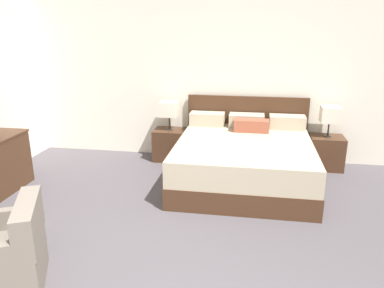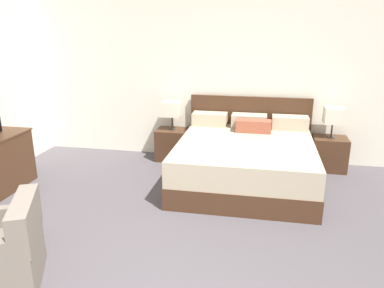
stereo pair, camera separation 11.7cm
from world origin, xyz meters
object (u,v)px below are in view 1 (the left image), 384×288
at_px(bed, 244,159).
at_px(table_lamp_right, 330,115).
at_px(nightstand_right, 326,152).
at_px(armchair_companion, 3,258).
at_px(nightstand_left, 170,145).
at_px(table_lamp_left, 169,109).

xyz_separation_m(bed, table_lamp_right, (1.23, 0.74, 0.52)).
relative_size(nightstand_right, table_lamp_right, 1.09).
bearing_deg(armchair_companion, nightstand_right, 47.21).
bearing_deg(nightstand_right, bed, -149.04).
relative_size(nightstand_left, table_lamp_left, 1.09).
relative_size(bed, table_lamp_right, 4.39).
relative_size(nightstand_left, armchair_companion, 0.56).
distance_m(nightstand_left, nightstand_right, 2.47).
distance_m(bed, armchair_companion, 3.23).
distance_m(bed, nightstand_left, 1.44).
xyz_separation_m(nightstand_right, armchair_companion, (-3.11, -3.36, 0.03)).
relative_size(bed, nightstand_right, 4.01).
bearing_deg(nightstand_left, table_lamp_right, 0.03).
bearing_deg(table_lamp_right, nightstand_right, -90.00).
bearing_deg(nightstand_left, table_lamp_left, 90.00).
xyz_separation_m(nightstand_right, table_lamp_right, (-0.00, 0.00, 0.60)).
distance_m(bed, nightstand_right, 1.44).
xyz_separation_m(nightstand_left, nightstand_right, (2.47, 0.00, 0.00)).
bearing_deg(nightstand_right, armchair_companion, -132.79).
height_order(nightstand_right, table_lamp_left, table_lamp_left).
height_order(bed, armchair_companion, bed).
bearing_deg(bed, nightstand_right, 30.96).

